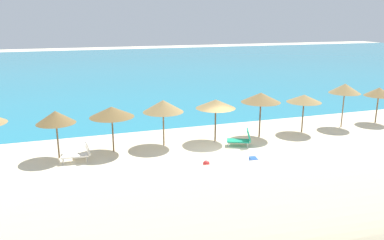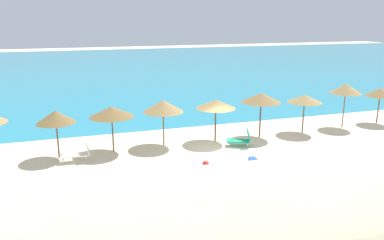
# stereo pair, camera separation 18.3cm
# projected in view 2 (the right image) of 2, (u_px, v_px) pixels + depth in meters

# --- Properties ---
(ground_plane) EXTENTS (160.00, 160.00, 0.00)m
(ground_plane) POSITION_uv_depth(u_px,v_px,m) (225.00, 152.00, 21.18)
(ground_plane) COLOR beige
(sea_water) EXTENTS (160.00, 67.09, 0.01)m
(sea_water) POSITION_uv_depth(u_px,v_px,m) (124.00, 67.00, 56.87)
(sea_water) COLOR teal
(sea_water) RESTS_ON ground_plane
(dune_ridge) EXTENTS (43.13, 9.39, 1.85)m
(dune_ridge) POSITION_uv_depth(u_px,v_px,m) (245.00, 207.00, 13.08)
(dune_ridge) COLOR beige
(dune_ridge) RESTS_ON ground_plane
(beach_umbrella_1) EXTENTS (2.01, 2.01, 2.55)m
(beach_umbrella_1) POSITION_uv_depth(u_px,v_px,m) (56.00, 117.00, 19.73)
(beach_umbrella_1) COLOR brown
(beach_umbrella_1) RESTS_ON ground_plane
(beach_umbrella_2) EXTENTS (2.40, 2.40, 2.54)m
(beach_umbrella_2) POSITION_uv_depth(u_px,v_px,m) (112.00, 112.00, 20.68)
(beach_umbrella_2) COLOR brown
(beach_umbrella_2) RESTS_ON ground_plane
(beach_umbrella_3) EXTENTS (2.31, 2.31, 2.67)m
(beach_umbrella_3) POSITION_uv_depth(u_px,v_px,m) (163.00, 106.00, 21.65)
(beach_umbrella_3) COLOR brown
(beach_umbrella_3) RESTS_ON ground_plane
(beach_umbrella_4) EXTENTS (2.34, 2.34, 2.53)m
(beach_umbrella_4) POSITION_uv_depth(u_px,v_px,m) (216.00, 104.00, 22.43)
(beach_umbrella_4) COLOR brown
(beach_umbrella_4) RESTS_ON ground_plane
(beach_umbrella_5) EXTENTS (2.40, 2.40, 2.78)m
(beach_umbrella_5) POSITION_uv_depth(u_px,v_px,m) (261.00, 98.00, 23.17)
(beach_umbrella_5) COLOR brown
(beach_umbrella_5) RESTS_ON ground_plane
(beach_umbrella_6) EXTENTS (2.18, 2.18, 2.46)m
(beach_umbrella_6) POSITION_uv_depth(u_px,v_px,m) (305.00, 99.00, 24.16)
(beach_umbrella_6) COLOR brown
(beach_umbrella_6) RESTS_ON ground_plane
(beach_umbrella_7) EXTENTS (2.05, 2.05, 2.95)m
(beach_umbrella_7) POSITION_uv_depth(u_px,v_px,m) (346.00, 89.00, 25.24)
(beach_umbrella_7) COLOR brown
(beach_umbrella_7) RESTS_ON ground_plane
(beach_umbrella_8) EXTENTS (1.98, 1.98, 2.50)m
(beach_umbrella_8) POSITION_uv_depth(u_px,v_px,m) (380.00, 92.00, 26.36)
(beach_umbrella_8) COLOR brown
(beach_umbrella_8) RESTS_ON ground_plane
(lounge_chair_0) EXTENTS (1.49, 0.65, 0.97)m
(lounge_chair_0) POSITION_uv_depth(u_px,v_px,m) (78.00, 153.00, 19.63)
(lounge_chair_0) COLOR white
(lounge_chair_0) RESTS_ON ground_plane
(lounge_chair_1) EXTENTS (1.51, 1.17, 1.04)m
(lounge_chair_1) POSITION_uv_depth(u_px,v_px,m) (241.00, 139.00, 21.94)
(lounge_chair_1) COLOR #199972
(lounge_chair_1) RESTS_ON ground_plane
(beach_ball) EXTENTS (0.34, 0.34, 0.34)m
(beach_ball) POSITION_uv_depth(u_px,v_px,m) (206.00, 164.00, 18.96)
(beach_ball) COLOR red
(beach_ball) RESTS_ON ground_plane
(cooler_box) EXTENTS (0.40, 0.55, 0.37)m
(cooler_box) POSITION_uv_depth(u_px,v_px,m) (253.00, 161.00, 19.22)
(cooler_box) COLOR blue
(cooler_box) RESTS_ON ground_plane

